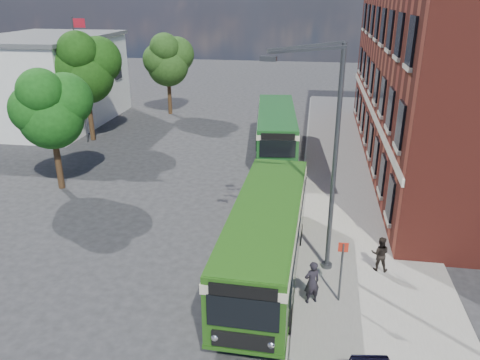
# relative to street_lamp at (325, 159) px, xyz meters

# --- Properties ---
(ground) EXTENTS (120.00, 120.00, 0.00)m
(ground) POSITION_rel_street_lamp_xyz_m (-4.84, 2.00, -4.79)
(ground) COLOR #27272A
(ground) RESTS_ON ground
(pavement) EXTENTS (6.00, 48.00, 0.15)m
(pavement) POSITION_rel_street_lamp_xyz_m (2.16, 10.00, -4.72)
(pavement) COLOR gray
(pavement) RESTS_ON ground
(kerb_line) EXTENTS (0.12, 48.00, 0.01)m
(kerb_line) POSITION_rel_street_lamp_xyz_m (-0.89, 10.00, -4.79)
(kerb_line) COLOR beige
(kerb_line) RESTS_ON ground
(brick_office) EXTENTS (12.10, 26.00, 14.20)m
(brick_office) POSITION_rel_street_lamp_xyz_m (9.16, 14.00, 2.18)
(brick_office) COLOR maroon
(brick_office) RESTS_ON ground
(white_building) EXTENTS (9.40, 13.40, 7.30)m
(white_building) POSITION_rel_street_lamp_xyz_m (-22.84, 20.00, -1.13)
(white_building) COLOR white
(white_building) RESTS_ON ground
(flagpole) EXTENTS (0.95, 0.10, 9.00)m
(flagpole) POSITION_rel_street_lamp_xyz_m (-17.29, 15.00, 0.15)
(flagpole) COLOR #3D3F43
(flagpole) RESTS_ON ground
(street_lamp) EXTENTS (2.96, 2.38, 9.00)m
(street_lamp) POSITION_rel_street_lamp_xyz_m (0.00, 0.00, 0.00)
(street_lamp) COLOR #3D3F43
(street_lamp) RESTS_ON ground
(bus_stop_sign) EXTENTS (0.35, 0.08, 2.52)m
(bus_stop_sign) POSITION_rel_street_lamp_xyz_m (0.76, -2.20, -3.28)
(bus_stop_sign) COLOR #3D3F43
(bus_stop_sign) RESTS_ON ground
(bus_front) EXTENTS (2.84, 10.72, 3.02)m
(bus_front) POSITION_rel_street_lamp_xyz_m (-2.10, -0.55, -2.96)
(bus_front) COLOR #255615
(bus_front) RESTS_ON ground
(bus_rear) EXTENTS (3.62, 10.89, 3.02)m
(bus_rear) POSITION_rel_street_lamp_xyz_m (-3.04, 14.91, -2.96)
(bus_rear) COLOR #1C5722
(bus_rear) RESTS_ON ground
(pedestrian_a) EXTENTS (0.73, 0.64, 1.67)m
(pedestrian_a) POSITION_rel_street_lamp_xyz_m (-0.24, -2.46, -3.81)
(pedestrian_a) COLOR black
(pedestrian_a) RESTS_ON pavement
(pedestrian_b) EXTENTS (0.79, 0.66, 1.47)m
(pedestrian_b) POSITION_rel_street_lamp_xyz_m (2.42, 0.11, -3.90)
(pedestrian_b) COLOR black
(pedestrian_b) RESTS_ON pavement
(tree_left) EXTENTS (4.13, 3.92, 6.97)m
(tree_left) POSITION_rel_street_lamp_xyz_m (-14.69, 6.33, -0.07)
(tree_left) COLOR #382314
(tree_left) RESTS_ON ground
(tree_mid) EXTENTS (4.82, 4.58, 8.13)m
(tree_mid) POSITION_rel_street_lamp_xyz_m (-17.13, 15.57, 0.73)
(tree_mid) COLOR #382314
(tree_mid) RESTS_ON ground
(tree_right) EXTENTS (4.35, 4.14, 7.35)m
(tree_right) POSITION_rel_street_lamp_xyz_m (-13.69, 24.55, 0.19)
(tree_right) COLOR #382314
(tree_right) RESTS_ON ground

